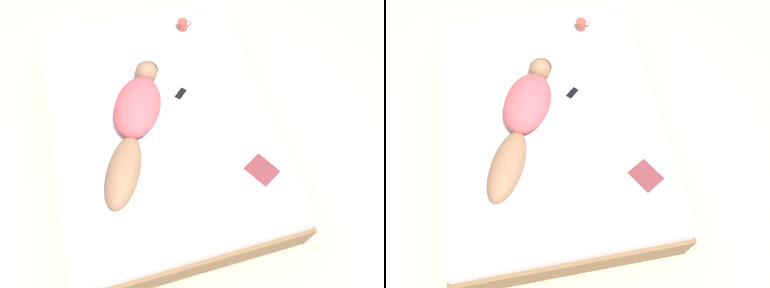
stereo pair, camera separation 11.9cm
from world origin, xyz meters
The scene contains 6 objects.
ground_plane centered at (0.00, 0.00, 0.00)m, with size 12.00×12.00×0.00m, color #B7A88E.
bed centered at (0.00, 0.00, 0.26)m, with size 1.74×2.30×0.54m.
person centered at (-0.20, -0.05, 0.64)m, with size 0.69×1.26×0.23m.
open_magazine centered at (0.49, -0.72, 0.54)m, with size 0.62×0.53×0.01m.
coffee_mug centered at (0.41, 0.86, 0.58)m, with size 0.12×0.09×0.09m.
cell_phone centered at (0.21, 0.16, 0.54)m, with size 0.14×0.14×0.01m.
Camera 2 is at (-0.07, -1.61, 3.03)m, focal length 35.00 mm.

